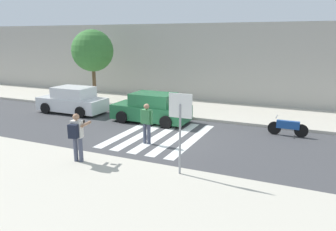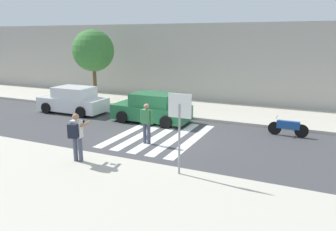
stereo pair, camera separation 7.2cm
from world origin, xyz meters
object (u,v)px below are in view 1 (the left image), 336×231
Objects in this scene: stop_sign at (180,116)px; street_tree_west at (93,51)px; photographer_with_backpack at (77,133)px; pedestrian_crossing at (147,121)px; motorcycle at (288,127)px; parked_car_white at (73,101)px; parked_car_green at (152,108)px.

street_tree_west is (-9.73, 8.67, 1.48)m from stop_sign.
photographer_with_backpack is 11.25m from street_tree_west.
pedestrian_crossing reaches higher than motorcycle.
parked_car_white is 2.33× the size of motorcycle.
motorcycle is (12.06, 0.30, -0.31)m from parked_car_white.
photographer_with_backpack is at bearing -109.03° from pedestrian_crossing.
street_tree_west is at bearing 123.50° from photographer_with_backpack.
pedestrian_crossing is at bearing 134.63° from stop_sign.
pedestrian_crossing is at bearing -145.69° from motorcycle.
stop_sign is 1.51× the size of pedestrian_crossing.
parked_car_white is (-6.72, 3.34, -0.25)m from pedestrian_crossing.
photographer_with_backpack reaches higher than motorcycle.
pedestrian_crossing reaches higher than parked_car_white.
parked_car_green is at bearing -25.62° from street_tree_west.
stop_sign reaches higher than pedestrian_crossing.
parked_car_white and parked_car_green have the same top height.
street_tree_west is at bearing 98.91° from parked_car_white.
motorcycle is (6.41, 6.76, -0.75)m from photographer_with_backpack.
pedestrian_crossing is 6.48m from motorcycle.
pedestrian_crossing is 0.42× the size of parked_car_white.
parked_car_white reaches higher than motorcycle.
stop_sign reaches higher than parked_car_white.
stop_sign is 3.82m from pedestrian_crossing.
parked_car_green is 2.33× the size of motorcycle.
photographer_with_backpack is at bearing -86.47° from parked_car_green.
parked_car_white is (-5.65, 6.46, -0.44)m from photographer_with_backpack.
stop_sign reaches higher than photographer_with_backpack.
street_tree_west is (-5.68, 2.72, 2.79)m from parked_car_green.
street_tree_west is (-6.08, 9.18, 2.35)m from photographer_with_backpack.
pedestrian_crossing is at bearing -66.17° from parked_car_green.
photographer_with_backpack is 0.98× the size of motorcycle.
pedestrian_crossing is 0.42× the size of parked_car_green.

